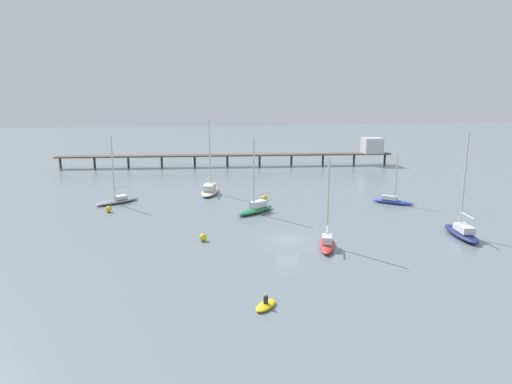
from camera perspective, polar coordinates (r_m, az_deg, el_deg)
The scene contains 12 objects.
ground_plane at distance 52.76m, azimuth 3.88°, elevation -5.91°, with size 400.00×400.00×0.00m, color slate.
pier at distance 107.95m, azimuth 5.07°, elevation 5.08°, with size 76.37×10.51×6.30m.
sailboat_cream at distance 77.31m, azimuth -5.70°, elevation 0.34°, with size 4.46×8.92×12.38m.
sailboat_green at distance 64.52m, azimuth 0.01°, elevation -1.93°, with size 6.60×5.80×10.37m.
sailboat_navy at distance 58.45m, azimuth 24.02°, elevation -4.40°, with size 3.00×7.66×11.95m.
sailboat_blue at distance 72.77m, azimuth 16.43°, elevation -0.96°, with size 5.70×5.22×7.55m.
sailboat_red at distance 50.62m, azimuth 8.73°, elevation -6.01°, with size 3.58×6.70×9.63m.
sailboat_gray at distance 73.25m, azimuth -16.70°, elevation -0.86°, with size 6.88×5.71×10.20m.
dinghy_yellow at distance 36.71m, azimuth 1.21°, elevation -13.74°, with size 2.46×2.64×1.14m.
mooring_buoy_mid at distance 52.50m, azimuth -6.54°, elevation -5.57°, with size 0.85×0.85×0.85m, color yellow.
mooring_buoy_outer at distance 72.26m, azimuth 1.09°, elevation -0.69°, with size 0.78×0.78×0.78m, color yellow.
mooring_buoy_far at distance 68.02m, azimuth -17.71°, elevation -2.02°, with size 0.87×0.87×0.87m, color yellow.
Camera 1 is at (-12.53, -48.67, 16.07)m, focal length 32.46 mm.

